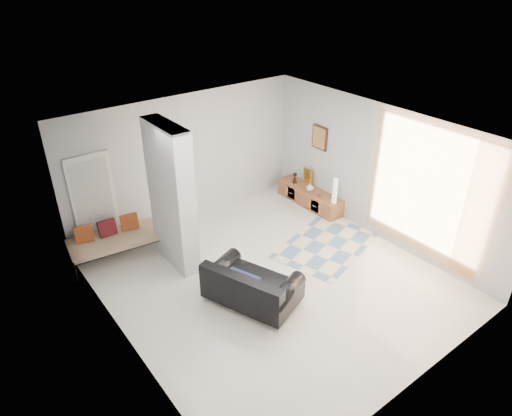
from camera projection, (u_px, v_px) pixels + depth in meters
floor at (273, 279)px, 8.45m from camera, size 6.00×6.00×0.00m
ceiling at (276, 136)px, 7.08m from camera, size 6.00×6.00×0.00m
wall_back at (186, 159)px, 9.84m from camera, size 6.00×0.00×6.00m
wall_front at (426, 310)px, 5.69m from camera, size 6.00×0.00×6.00m
wall_left at (121, 274)px, 6.31m from camera, size 0.00×6.00×6.00m
wall_right at (379, 173)px, 9.22m from camera, size 0.00×6.00×6.00m
partition_column at (172, 197)px, 8.29m from camera, size 0.35×1.20×2.80m
hallway_door at (94, 203)px, 8.89m from camera, size 0.85×0.06×2.04m
curtain at (426, 192)px, 8.36m from camera, size 0.00×2.55×2.55m
wall_art at (320, 138)px, 10.26m from camera, size 0.04×0.45×0.55m
media_console at (309, 197)px, 10.87m from camera, size 0.45×1.83×0.80m
loveseat at (250, 287)px, 7.71m from camera, size 1.42×1.79×0.76m
daybed at (118, 237)px, 8.95m from camera, size 2.01×1.05×0.77m
area_rug at (326, 245)px, 9.44m from camera, size 2.46×1.97×0.01m
cylinder_lamp at (335, 191)px, 10.06m from camera, size 0.11×0.11×0.58m
bronze_figurine at (295, 178)px, 11.02m from camera, size 0.15×0.15×0.27m
vase at (310, 187)px, 10.67m from camera, size 0.21×0.21×0.19m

